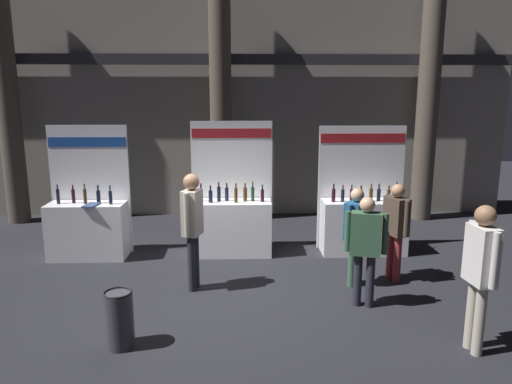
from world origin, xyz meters
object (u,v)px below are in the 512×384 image
at_px(trash_bin, 119,319).
at_px(visitor_1, 366,242).
at_px(exhibitor_booth_0, 88,225).
at_px(visitor_4, 480,266).
at_px(visitor_0, 396,224).
at_px(exhibitor_booth_2, 363,221).
at_px(visitor_2, 356,228).
at_px(exhibitor_booth_1, 232,221).
at_px(visitor_5, 192,221).

xyz_separation_m(trash_bin, visitor_1, (3.24, 1.04, 0.60)).
height_order(exhibitor_booth_0, visitor_4, exhibitor_booth_0).
xyz_separation_m(trash_bin, visitor_0, (3.99, 2.01, 0.60)).
height_order(exhibitor_booth_2, visitor_1, exhibitor_booth_2).
bearing_deg(exhibitor_booth_0, visitor_2, -17.71).
xyz_separation_m(exhibitor_booth_1, visitor_5, (-0.57, -1.70, 0.47)).
relative_size(exhibitor_booth_2, visitor_5, 1.31).
bearing_deg(visitor_1, visitor_0, -110.55).
height_order(visitor_1, visitor_4, visitor_4).
relative_size(visitor_1, visitor_5, 0.88).
distance_m(visitor_0, visitor_1, 1.22).
height_order(exhibitor_booth_1, visitor_2, exhibitor_booth_1).
relative_size(trash_bin, visitor_1, 0.44).
height_order(visitor_1, visitor_5, visitor_5).
xyz_separation_m(exhibitor_booth_1, exhibitor_booth_2, (2.52, 0.01, -0.01)).
bearing_deg(exhibitor_booth_2, trash_bin, -138.05).
relative_size(visitor_2, visitor_4, 0.88).
bearing_deg(exhibitor_booth_0, visitor_5, -36.95).
distance_m(exhibitor_booth_0, exhibitor_booth_2, 5.20).
bearing_deg(exhibitor_booth_0, exhibitor_booth_2, 1.39).
height_order(trash_bin, visitor_2, visitor_2).
height_order(exhibitor_booth_2, visitor_2, exhibitor_booth_2).
bearing_deg(exhibitor_booth_1, trash_bin, -110.85).
relative_size(exhibitor_booth_2, visitor_0, 1.50).
height_order(exhibitor_booth_0, exhibitor_booth_1, exhibitor_booth_1).
relative_size(visitor_1, visitor_2, 1.02).
height_order(visitor_0, visitor_4, visitor_4).
bearing_deg(exhibitor_booth_0, trash_bin, -67.44).
distance_m(exhibitor_booth_1, exhibitor_booth_2, 2.52).
distance_m(exhibitor_booth_2, visitor_4, 3.72).
distance_m(exhibitor_booth_2, visitor_1, 2.49).
height_order(trash_bin, visitor_1, visitor_1).
bearing_deg(exhibitor_booth_2, exhibitor_booth_1, -179.77).
xyz_separation_m(visitor_1, visitor_2, (0.05, 0.78, -0.02)).
xyz_separation_m(exhibitor_booth_0, exhibitor_booth_1, (2.68, 0.12, 0.01)).
distance_m(visitor_2, visitor_4, 2.27).
bearing_deg(visitor_1, visitor_4, 145.23).
relative_size(trash_bin, visitor_0, 0.44).
xyz_separation_m(exhibitor_booth_0, visitor_0, (5.36, -1.30, 0.33)).
distance_m(visitor_1, visitor_2, 0.79).
bearing_deg(visitor_0, visitor_5, -105.60).
relative_size(exhibitor_booth_1, exhibitor_booth_2, 1.04).
relative_size(exhibitor_booth_0, trash_bin, 3.43).
height_order(exhibitor_booth_0, visitor_5, exhibitor_booth_0).
distance_m(visitor_1, visitor_5, 2.61).
distance_m(visitor_0, visitor_4, 2.26).
relative_size(exhibitor_booth_2, visitor_1, 1.50).
bearing_deg(visitor_2, visitor_4, 63.20).
relative_size(exhibitor_booth_0, exhibitor_booth_2, 1.01).
xyz_separation_m(trash_bin, visitor_4, (4.24, -0.24, 0.72)).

